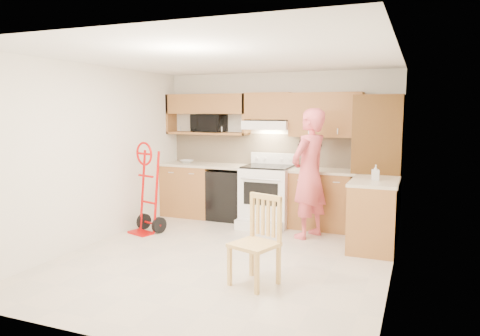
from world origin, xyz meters
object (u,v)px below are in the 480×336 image
Objects in this scene: person at (309,174)px; hand_truck at (145,192)px; range at (266,190)px; dining_chair at (254,241)px; microwave at (209,123)px.

person is 2.49m from hand_truck.
range is 1.20× the size of dining_chair.
hand_truck reaches higher than range.
person reaches higher than range.
hand_truck is (-1.57, -1.11, 0.05)m from range.
microwave reaches higher than hand_truck.
range is (1.17, -0.32, -1.07)m from microwave.
range is 1.93m from hand_truck.
dining_chair is at bearing 18.48° from person.
dining_chair is (0.69, -2.46, -0.10)m from range.
microwave is at bearing 142.64° from dining_chair.
microwave is 0.49× the size of range.
dining_chair is at bearing -74.27° from range.
person is at bearing 34.46° from hand_truck.
microwave is at bearing 92.49° from hand_truck.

